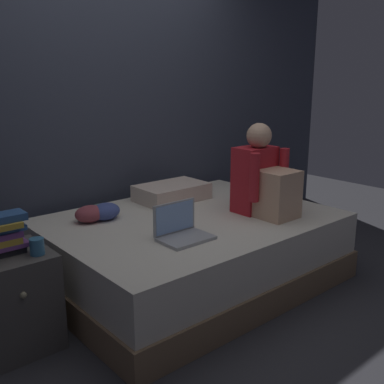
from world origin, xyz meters
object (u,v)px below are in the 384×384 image
(nightstand, at_px, (10,301))
(laptop, at_px, (181,230))
(book_stack, at_px, (2,234))
(bed, at_px, (192,249))
(mug, at_px, (37,247))
(pillow, at_px, (172,192))
(clothes_pile, at_px, (100,212))
(person_sitting, at_px, (264,180))

(nightstand, height_order, laptop, laptop)
(book_stack, bearing_deg, bed, -0.70)
(book_stack, distance_m, mug, 0.19)
(nightstand, bearing_deg, book_stack, 113.82)
(book_stack, bearing_deg, pillow, 16.39)
(laptop, distance_m, pillow, 0.90)
(book_stack, bearing_deg, laptop, -17.86)
(mug, distance_m, clothes_pile, 0.80)
(nightstand, bearing_deg, bed, -0.61)
(bed, distance_m, clothes_pile, 0.71)
(bed, distance_m, laptop, 0.54)
(person_sitting, distance_m, book_stack, 1.78)
(bed, distance_m, mug, 1.23)
(book_stack, height_order, clothes_pile, book_stack)
(laptop, xyz_separation_m, book_stack, (-0.96, 0.31, 0.11))
(laptop, height_order, book_stack, book_stack)
(bed, height_order, clothes_pile, clothes_pile)
(nightstand, bearing_deg, laptop, -17.76)
(pillow, relative_size, clothes_pile, 1.73)
(nightstand, bearing_deg, mug, -42.69)
(bed, bearing_deg, nightstand, 179.39)
(nightstand, bearing_deg, pillow, 16.47)
(bed, xyz_separation_m, book_stack, (-1.30, 0.02, 0.42))
(laptop, distance_m, clothes_pile, 0.69)
(book_stack, relative_size, mug, 2.59)
(pillow, relative_size, mug, 6.22)
(mug, bearing_deg, nightstand, 137.31)
(person_sitting, xyz_separation_m, mug, (-1.62, 0.17, -0.15))
(mug, bearing_deg, person_sitting, -5.98)
(nightstand, height_order, pillow, pillow)
(person_sitting, height_order, pillow, person_sitting)
(person_sitting, bearing_deg, mug, 174.02)
(clothes_pile, bearing_deg, bed, -34.58)
(nightstand, xyz_separation_m, mug, (0.13, -0.12, 0.32))
(nightstand, xyz_separation_m, book_stack, (-0.00, 0.00, 0.39))
(nightstand, xyz_separation_m, laptop, (0.96, -0.31, 0.27))
(bed, bearing_deg, mug, -174.83)
(pillow, height_order, clothes_pile, pillow)
(clothes_pile, bearing_deg, book_stack, -155.67)
(pillow, height_order, mug, mug)
(bed, bearing_deg, clothes_pile, 145.42)
(bed, bearing_deg, laptop, -138.80)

